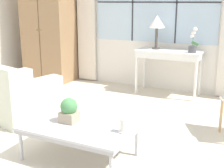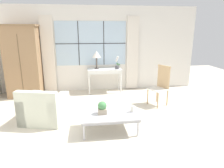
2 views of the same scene
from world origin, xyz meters
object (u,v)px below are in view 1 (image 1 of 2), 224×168
object	(u,v)px
armoire	(49,27)
coffee_table	(79,129)
potted_orchid	(193,43)
potted_plant_small	(69,110)
armchair_upholstered	(18,98)
table_lamp	(157,23)
console_table	(169,56)
pillar_candle	(124,126)

from	to	relation	value
armoire	coffee_table	bearing A→B (deg)	-48.25
armoire	potted_orchid	world-z (taller)	armoire
coffee_table	potted_plant_small	bearing A→B (deg)	166.19
armchair_upholstered	potted_plant_small	xyz separation A→B (m)	(1.28, -0.61, 0.22)
armoire	potted_orchid	distance (m)	2.93
potted_plant_small	table_lamp	bearing A→B (deg)	88.79
potted_plant_small	armchair_upholstered	bearing A→B (deg)	154.43
coffee_table	potted_plant_small	world-z (taller)	potted_plant_small
potted_orchid	coffee_table	distance (m)	2.75
armoire	table_lamp	distance (m)	2.27
console_table	table_lamp	xyz separation A→B (m)	(-0.25, 0.04, 0.55)
potted_orchid	potted_plant_small	world-z (taller)	potted_orchid
armchair_upholstered	coffee_table	world-z (taller)	armchair_upholstered
potted_plant_small	pillar_candle	bearing A→B (deg)	0.44
armchair_upholstered	potted_plant_small	size ratio (longest dim) A/B	4.11
potted_orchid	potted_plant_small	bearing A→B (deg)	-105.62
coffee_table	pillar_candle	world-z (taller)	pillar_candle
table_lamp	coffee_table	distance (m)	2.88
table_lamp	coffee_table	bearing A→B (deg)	-88.17
table_lamp	potted_orchid	bearing A→B (deg)	-9.33
potted_orchid	coffee_table	xyz separation A→B (m)	(-0.58, -2.62, -0.62)
console_table	armchair_upholstered	distance (m)	2.62
armchair_upholstered	pillar_candle	bearing A→B (deg)	-17.63
armchair_upholstered	pillar_candle	distance (m)	2.02
armchair_upholstered	potted_orchid	bearing A→B (deg)	44.49
coffee_table	armoire	bearing A→B (deg)	131.75
armchair_upholstered	potted_plant_small	world-z (taller)	armchair_upholstered
potted_orchid	armchair_upholstered	world-z (taller)	potted_orchid
table_lamp	coffee_table	world-z (taller)	table_lamp
table_lamp	pillar_candle	world-z (taller)	table_lamp
potted_orchid	armoire	bearing A→B (deg)	179.75
table_lamp	pillar_candle	bearing A→B (deg)	-77.89
table_lamp	armchair_upholstered	size ratio (longest dim) A/B	0.54
table_lamp	armoire	bearing A→B (deg)	-177.55
armoire	armchair_upholstered	xyz separation A→B (m)	(0.92, -1.98, -0.82)
pillar_candle	coffee_table	bearing A→B (deg)	-175.30
table_lamp	potted_plant_small	world-z (taller)	table_lamp
potted_orchid	pillar_candle	xyz separation A→B (m)	(-0.09, -2.58, -0.51)
potted_orchid	coffee_table	bearing A→B (deg)	-102.45
console_table	table_lamp	bearing A→B (deg)	170.99
table_lamp	coffee_table	size ratio (longest dim) A/B	0.51
console_table	potted_plant_small	world-z (taller)	console_table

